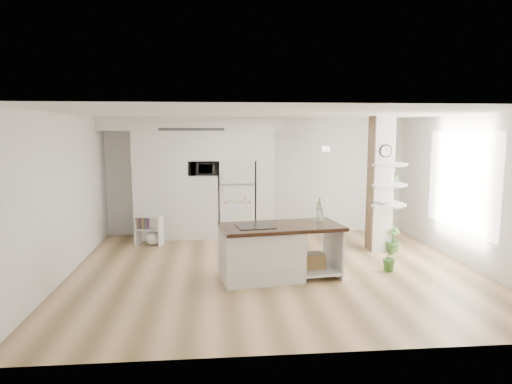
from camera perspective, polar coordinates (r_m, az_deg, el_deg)
The scene contains 14 objects.
floor at distance 8.07m, azimuth 2.36°, elevation -9.74°, with size 7.00×6.00×0.01m, color tan.
room at distance 7.72m, azimuth 2.44°, elevation 3.51°, with size 7.04×6.04×2.72m.
cabinet_wall at distance 10.34m, azimuth -7.58°, elevation 2.59°, with size 4.00×0.71×2.70m.
refrigerator at distance 10.44m, azimuth -2.45°, elevation -0.79°, with size 0.78×0.69×1.75m.
column at distance 9.46m, azimuth 15.89°, elevation 0.94°, with size 0.69×0.90×2.70m.
window at distance 9.17m, azimuth 24.24°, elevation 1.28°, with size 2.40×2.40×0.00m, color white.
pendant_light at distance 8.25m, azimuth 14.14°, elevation 5.40°, with size 0.12×0.12×0.10m, color white.
kitchen_island at distance 7.51m, azimuth 1.52°, elevation -7.39°, with size 2.08×1.20×1.45m.
bookshelf at distance 9.94m, azimuth -13.07°, elevation -4.90°, with size 0.60×0.42×0.64m.
floor_plant_a at distance 8.27m, azimuth 16.48°, elevation -7.79°, with size 0.28×0.22×0.51m, color #3D722D.
floor_plant_b at distance 9.57m, azimuth 16.70°, elevation -5.67°, with size 0.29×0.29×0.51m, color #3D722D.
microwave at distance 10.29m, azimuth -6.63°, elevation 2.94°, with size 0.54×0.37×0.30m, color #2D2D2D.
shelf_plant at distance 9.69m, azimuth 16.95°, elevation 2.09°, with size 0.27×0.23×0.30m, color #3D722D.
decor_bowl at distance 9.27m, azimuth 15.87°, elevation -1.38°, with size 0.22×0.22×0.05m, color white.
Camera 1 is at (-1.04, -7.63, 2.43)m, focal length 32.00 mm.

